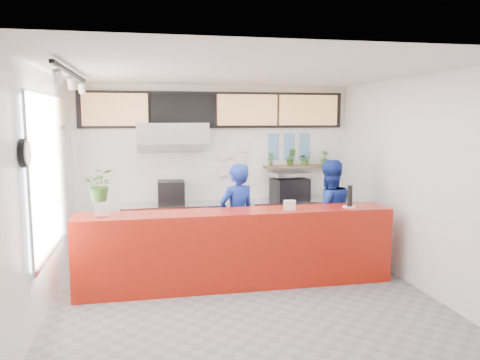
# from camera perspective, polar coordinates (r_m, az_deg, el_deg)

# --- Properties ---
(floor) EXTENTS (5.00, 5.00, 0.00)m
(floor) POSITION_cam_1_polar(r_m,az_deg,el_deg) (6.57, 0.35, -13.92)
(floor) COLOR slate
(floor) RESTS_ON ground
(ceiling) EXTENTS (5.00, 5.00, 0.00)m
(ceiling) POSITION_cam_1_polar(r_m,az_deg,el_deg) (6.14, 0.37, 13.12)
(ceiling) COLOR silver
(wall_back) EXTENTS (5.00, 0.00, 5.00)m
(wall_back) POSITION_cam_1_polar(r_m,az_deg,el_deg) (8.62, -3.00, 1.52)
(wall_back) COLOR white
(wall_back) RESTS_ON ground
(wall_left) EXTENTS (0.00, 5.00, 5.00)m
(wall_left) POSITION_cam_1_polar(r_m,az_deg,el_deg) (6.19, -22.96, -1.46)
(wall_left) COLOR white
(wall_left) RESTS_ON ground
(wall_right) EXTENTS (0.00, 5.00, 5.00)m
(wall_right) POSITION_cam_1_polar(r_m,az_deg,el_deg) (7.12, 20.49, -0.23)
(wall_right) COLOR white
(wall_right) RESTS_ON ground
(service_counter) EXTENTS (4.50, 0.60, 1.10)m
(service_counter) POSITION_cam_1_polar(r_m,az_deg,el_deg) (6.76, -0.34, -8.36)
(service_counter) COLOR #9E180B
(service_counter) RESTS_ON ground
(cream_band) EXTENTS (5.00, 0.02, 0.80)m
(cream_band) POSITION_cam_1_polar(r_m,az_deg,el_deg) (8.57, -3.04, 8.85)
(cream_band) COLOR beige
(cream_band) RESTS_ON wall_back
(prep_bench) EXTENTS (1.80, 0.60, 0.90)m
(prep_bench) POSITION_cam_1_polar(r_m,az_deg,el_deg) (8.43, -8.07, -5.93)
(prep_bench) COLOR #B2B5BA
(prep_bench) RESTS_ON ground
(panini_oven) EXTENTS (0.47, 0.47, 0.41)m
(panini_oven) POSITION_cam_1_polar(r_m,az_deg,el_deg) (8.30, -8.39, -1.53)
(panini_oven) COLOR black
(panini_oven) RESTS_ON prep_bench
(extraction_hood) EXTENTS (1.20, 0.70, 0.35)m
(extraction_hood) POSITION_cam_1_polar(r_m,az_deg,el_deg) (8.15, -8.27, 5.69)
(extraction_hood) COLOR #B2B5BA
(extraction_hood) RESTS_ON ceiling
(hood_lip) EXTENTS (1.20, 0.69, 0.31)m
(hood_lip) POSITION_cam_1_polar(r_m,az_deg,el_deg) (8.16, -8.24, 4.28)
(hood_lip) COLOR #B2B5BA
(hood_lip) RESTS_ON ceiling
(right_bench) EXTENTS (1.80, 0.60, 0.90)m
(right_bench) POSITION_cam_1_polar(r_m,az_deg,el_deg) (8.85, 7.03, -5.26)
(right_bench) COLOR #B2B5BA
(right_bench) RESTS_ON ground
(espresso_machine) EXTENTS (0.70, 0.55, 0.40)m
(espresso_machine) POSITION_cam_1_polar(r_m,az_deg,el_deg) (8.68, 6.09, -1.12)
(espresso_machine) COLOR black
(espresso_machine) RESTS_ON right_bench
(espresso_tray) EXTENTS (0.77, 0.60, 0.06)m
(espresso_tray) POSITION_cam_1_polar(r_m,az_deg,el_deg) (8.64, 6.11, 0.72)
(espresso_tray) COLOR #A8ABAF
(espresso_tray) RESTS_ON espresso_machine
(herb_shelf) EXTENTS (1.40, 0.18, 0.04)m
(herb_shelf) POSITION_cam_1_polar(r_m,az_deg,el_deg) (8.90, 7.35, 1.66)
(herb_shelf) COLOR brown
(herb_shelf) RESTS_ON wall_back
(menu_board_far_left) EXTENTS (1.10, 0.10, 0.55)m
(menu_board_far_left) POSITION_cam_1_polar(r_m,az_deg,el_deg) (8.38, -14.97, 8.30)
(menu_board_far_left) COLOR tan
(menu_board_far_left) RESTS_ON wall_back
(menu_board_mid_left) EXTENTS (1.10, 0.10, 0.55)m
(menu_board_mid_left) POSITION_cam_1_polar(r_m,az_deg,el_deg) (8.39, -6.96, 8.49)
(menu_board_mid_left) COLOR black
(menu_board_mid_left) RESTS_ON wall_back
(menu_board_mid_right) EXTENTS (1.10, 0.10, 0.55)m
(menu_board_mid_right) POSITION_cam_1_polar(r_m,az_deg,el_deg) (8.56, 0.89, 8.53)
(menu_board_mid_right) COLOR tan
(menu_board_mid_right) RESTS_ON wall_back
(menu_board_far_right) EXTENTS (1.10, 0.10, 0.55)m
(menu_board_far_right) POSITION_cam_1_polar(r_m,az_deg,el_deg) (8.88, 8.31, 8.41)
(menu_board_far_right) COLOR tan
(menu_board_far_right) RESTS_ON wall_back
(soffit) EXTENTS (4.80, 0.04, 0.65)m
(soffit) POSITION_cam_1_polar(r_m,az_deg,el_deg) (8.54, -3.01, 8.52)
(soffit) COLOR black
(soffit) RESTS_ON wall_back
(window_pane) EXTENTS (0.04, 2.20, 1.90)m
(window_pane) POSITION_cam_1_polar(r_m,az_deg,el_deg) (6.45, -22.26, 0.72)
(window_pane) COLOR silver
(window_pane) RESTS_ON wall_left
(window_frame) EXTENTS (0.03, 2.30, 2.00)m
(window_frame) POSITION_cam_1_polar(r_m,az_deg,el_deg) (6.44, -22.09, 0.72)
(window_frame) COLOR #B2B5BA
(window_frame) RESTS_ON wall_left
(wall_clock_rim) EXTENTS (0.05, 0.30, 0.30)m
(wall_clock_rim) POSITION_cam_1_polar(r_m,az_deg,el_deg) (5.24, -24.80, 2.99)
(wall_clock_rim) COLOR black
(wall_clock_rim) RESTS_ON wall_left
(wall_clock_face) EXTENTS (0.02, 0.26, 0.26)m
(wall_clock_face) POSITION_cam_1_polar(r_m,az_deg,el_deg) (5.24, -24.48, 3.00)
(wall_clock_face) COLOR white
(wall_clock_face) RESTS_ON wall_left
(track_rail) EXTENTS (0.05, 2.40, 0.04)m
(track_rail) POSITION_cam_1_polar(r_m,az_deg,el_deg) (6.07, -19.90, 12.17)
(track_rail) COLOR black
(track_rail) RESTS_ON ceiling
(dec_plate_a) EXTENTS (0.24, 0.03, 0.24)m
(dec_plate_a) POSITION_cam_1_polar(r_m,az_deg,el_deg) (8.59, -1.99, 3.18)
(dec_plate_a) COLOR silver
(dec_plate_a) RESTS_ON wall_back
(dec_plate_b) EXTENTS (0.24, 0.03, 0.24)m
(dec_plate_b) POSITION_cam_1_polar(r_m,az_deg,el_deg) (8.66, -0.02, 2.55)
(dec_plate_b) COLOR silver
(dec_plate_b) RESTS_ON wall_back
(dec_plate_c) EXTENTS (0.24, 0.03, 0.24)m
(dec_plate_c) POSITION_cam_1_polar(r_m,az_deg,el_deg) (8.62, -1.98, 1.19)
(dec_plate_c) COLOR silver
(dec_plate_c) RESTS_ON wall_back
(dec_plate_d) EXTENTS (0.24, 0.03, 0.24)m
(dec_plate_d) POSITION_cam_1_polar(r_m,az_deg,el_deg) (8.65, 0.30, 4.21)
(dec_plate_d) COLOR silver
(dec_plate_d) RESTS_ON wall_back
(photo_frame_a) EXTENTS (0.20, 0.02, 0.25)m
(photo_frame_a) POSITION_cam_1_polar(r_m,az_deg,el_deg) (8.79, 4.14, 4.90)
(photo_frame_a) COLOR #598CBF
(photo_frame_a) RESTS_ON wall_back
(photo_frame_b) EXTENTS (0.20, 0.02, 0.25)m
(photo_frame_b) POSITION_cam_1_polar(r_m,az_deg,el_deg) (8.88, 6.01, 4.90)
(photo_frame_b) COLOR #598CBF
(photo_frame_b) RESTS_ON wall_back
(photo_frame_c) EXTENTS (0.20, 0.02, 0.25)m
(photo_frame_c) POSITION_cam_1_polar(r_m,az_deg,el_deg) (8.97, 7.85, 4.90)
(photo_frame_c) COLOR #598CBF
(photo_frame_c) RESTS_ON wall_back
(photo_frame_d) EXTENTS (0.20, 0.02, 0.25)m
(photo_frame_d) POSITION_cam_1_polar(r_m,az_deg,el_deg) (8.81, 4.12, 3.27)
(photo_frame_d) COLOR #598CBF
(photo_frame_d) RESTS_ON wall_back
(photo_frame_e) EXTENTS (0.20, 0.02, 0.25)m
(photo_frame_e) POSITION_cam_1_polar(r_m,az_deg,el_deg) (8.89, 5.99, 3.29)
(photo_frame_e) COLOR #598CBF
(photo_frame_e) RESTS_ON wall_back
(photo_frame_f) EXTENTS (0.20, 0.02, 0.25)m
(photo_frame_f) POSITION_cam_1_polar(r_m,az_deg,el_deg) (8.99, 7.82, 3.31)
(photo_frame_f) COLOR #598CBF
(photo_frame_f) RESTS_ON wall_back
(staff_center) EXTENTS (0.74, 0.62, 1.72)m
(staff_center) POSITION_cam_1_polar(r_m,az_deg,el_deg) (7.29, -0.35, -4.69)
(staff_center) COLOR navy
(staff_center) RESTS_ON ground
(staff_right) EXTENTS (0.88, 0.69, 1.75)m
(staff_right) POSITION_cam_1_polar(r_m,az_deg,el_deg) (7.66, 10.71, -4.10)
(staff_right) COLOR navy
(staff_right) RESTS_ON ground
(herb_a) EXTENTS (0.15, 0.11, 0.27)m
(herb_a) POSITION_cam_1_polar(r_m,az_deg,el_deg) (8.72, 3.77, 2.59)
(herb_a) COLOR #316021
(herb_a) RESTS_ON herb_shelf
(herb_b) EXTENTS (0.22, 0.20, 0.32)m
(herb_b) POSITION_cam_1_polar(r_m,az_deg,el_deg) (8.83, 6.24, 2.80)
(herb_b) COLOR #316021
(herb_b) RESTS_ON herb_shelf
(herb_c) EXTENTS (0.28, 0.26, 0.26)m
(herb_c) POSITION_cam_1_polar(r_m,az_deg,el_deg) (8.92, 7.95, 2.62)
(herb_c) COLOR #316021
(herb_c) RESTS_ON herb_shelf
(herb_d) EXTENTS (0.15, 0.14, 0.26)m
(herb_d) POSITION_cam_1_polar(r_m,az_deg,el_deg) (9.05, 10.28, 2.67)
(herb_d) COLOR #316021
(herb_d) RESTS_ON herb_shelf
(glass_vase) EXTENTS (0.20, 0.20, 0.24)m
(glass_vase) POSITION_cam_1_polar(r_m,az_deg,el_deg) (6.45, -16.56, -3.35)
(glass_vase) COLOR silver
(glass_vase) RESTS_ON service_counter
(basil_vase) EXTENTS (0.39, 0.34, 0.43)m
(basil_vase) POSITION_cam_1_polar(r_m,az_deg,el_deg) (6.40, -16.67, -0.56)
(basil_vase) COLOR #316021
(basil_vase) RESTS_ON glass_vase
(napkin_holder) EXTENTS (0.17, 0.12, 0.14)m
(napkin_holder) POSITION_cam_1_polar(r_m,az_deg,el_deg) (6.72, 6.08, -3.07)
(napkin_holder) COLOR silver
(napkin_holder) RESTS_ON service_counter
(white_plate) EXTENTS (0.20, 0.20, 0.01)m
(white_plate) POSITION_cam_1_polar(r_m,az_deg,el_deg) (7.09, 13.20, -3.19)
(white_plate) COLOR silver
(white_plate) RESTS_ON service_counter
(pepper_mill) EXTENTS (0.10, 0.10, 0.31)m
(pepper_mill) POSITION_cam_1_polar(r_m,az_deg,el_deg) (7.06, 13.23, -1.90)
(pepper_mill) COLOR black
(pepper_mill) RESTS_ON white_plate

